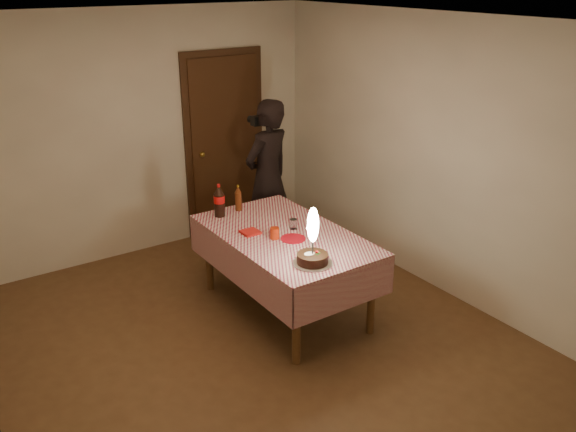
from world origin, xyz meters
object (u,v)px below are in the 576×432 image
object	(u,v)px
dining_table	(285,244)
cola_bottle	(219,201)
amber_bottle_left	(238,199)
clear_cup	(293,224)
red_cup	(275,233)
birthday_cake	(313,248)
photographer	(268,177)
red_plate	(293,239)

from	to	relation	value
dining_table	cola_bottle	world-z (taller)	cola_bottle
amber_bottle_left	clear_cup	bearing A→B (deg)	-75.01
dining_table	cola_bottle	distance (m)	0.79
dining_table	red_cup	distance (m)	0.20
birthday_cake	cola_bottle	xyz separation A→B (m)	(-0.13, 1.30, 0.02)
amber_bottle_left	birthday_cake	bearing A→B (deg)	-93.90
cola_bottle	amber_bottle_left	bearing A→B (deg)	8.75
cola_bottle	clear_cup	bearing A→B (deg)	-57.66
red_cup	clear_cup	size ratio (longest dim) A/B	1.11
photographer	cola_bottle	bearing A→B (deg)	-149.67
clear_cup	cola_bottle	bearing A→B (deg)	122.34
birthday_cake	clear_cup	world-z (taller)	birthday_cake
cola_bottle	birthday_cake	bearing A→B (deg)	-84.14
red_plate	cola_bottle	xyz separation A→B (m)	(-0.27, 0.83, 0.15)
birthday_cake	clear_cup	distance (m)	0.72
clear_cup	photographer	xyz separation A→B (m)	(0.45, 1.14, 0.04)
dining_table	red_cup	bearing A→B (deg)	-164.48
red_plate	clear_cup	world-z (taller)	clear_cup
birthday_cake	amber_bottle_left	world-z (taller)	birthday_cake
red_cup	cola_bottle	xyz separation A→B (m)	(-0.15, 0.73, 0.10)
amber_bottle_left	photographer	world-z (taller)	photographer
dining_table	amber_bottle_left	xyz separation A→B (m)	(-0.05, 0.72, 0.22)
dining_table	amber_bottle_left	size ratio (longest dim) A/B	6.75
red_plate	cola_bottle	distance (m)	0.88
clear_cup	amber_bottle_left	bearing A→B (deg)	104.99
red_plate	red_cup	size ratio (longest dim) A/B	2.20
clear_cup	photographer	size ratio (longest dim) A/B	0.05
clear_cup	photographer	world-z (taller)	photographer
red_cup	birthday_cake	bearing A→B (deg)	-91.43
birthday_cake	red_cup	world-z (taller)	birthday_cake
red_cup	amber_bottle_left	size ratio (longest dim) A/B	0.39
red_cup	photographer	size ratio (longest dim) A/B	0.06
red_plate	red_cup	xyz separation A→B (m)	(-0.13, 0.10, 0.05)
red_plate	cola_bottle	size ratio (longest dim) A/B	0.69
clear_cup	cola_bottle	distance (m)	0.76
birthday_cake	photographer	bearing A→B (deg)	68.15
amber_bottle_left	photographer	bearing A→B (deg)	36.44
photographer	red_cup	bearing A→B (deg)	-119.96
photographer	clear_cup	bearing A→B (deg)	-111.58
dining_table	birthday_cake	xyz separation A→B (m)	(-0.14, -0.61, 0.23)
birthday_cake	red_plate	xyz separation A→B (m)	(0.14, 0.47, -0.13)
birthday_cake	amber_bottle_left	distance (m)	1.33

